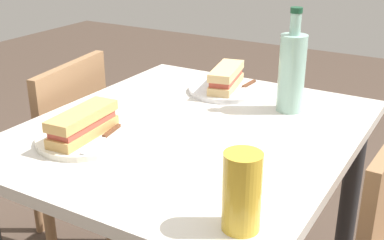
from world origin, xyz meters
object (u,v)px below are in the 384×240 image
object	(u,v)px
plate_near	(84,139)
beer_glass	(242,192)
knife_far	(244,87)
water_bottle	(292,71)
plate_far	(226,90)
baguette_sandwich_near	(83,123)
knife_near	(104,137)
dining_table	(192,171)
chair_near	(54,160)
baguette_sandwich_far	(226,77)

from	to	relation	value
plate_near	beer_glass	xyz separation A→B (m)	(0.14, 0.50, 0.07)
knife_far	water_bottle	world-z (taller)	water_bottle
water_bottle	plate_far	bearing A→B (deg)	-102.74
baguette_sandwich_near	knife_near	distance (m)	0.06
plate_near	water_bottle	distance (m)	0.60
beer_glass	knife_near	bearing A→B (deg)	-109.36
dining_table	chair_near	size ratio (longest dim) A/B	1.12
dining_table	water_bottle	world-z (taller)	water_bottle
dining_table	baguette_sandwich_far	xyz separation A→B (m)	(-0.30, -0.05, 0.18)
baguette_sandwich_near	water_bottle	xyz separation A→B (m)	(-0.47, 0.36, 0.07)
plate_near	baguette_sandwich_far	xyz separation A→B (m)	(-0.52, 0.13, 0.04)
plate_near	plate_far	world-z (taller)	same
baguette_sandwich_far	knife_far	world-z (taller)	baguette_sandwich_far
beer_glass	water_bottle	bearing A→B (deg)	-167.66
chair_near	baguette_sandwich_far	xyz separation A→B (m)	(-0.24, 0.56, 0.33)
plate_far	beer_glass	distance (m)	0.76
plate_far	knife_far	distance (m)	0.06
knife_near	water_bottle	distance (m)	0.56
baguette_sandwich_near	water_bottle	bearing A→B (deg)	142.13
knife_near	knife_far	bearing A→B (deg)	165.77
chair_near	baguette_sandwich_near	xyz separation A→B (m)	(0.28, 0.42, 0.33)
knife_far	beer_glass	size ratio (longest dim) A/B	1.21
chair_near	plate_far	size ratio (longest dim) A/B	3.57
baguette_sandwich_far	chair_near	bearing A→B (deg)	-66.74
water_bottle	dining_table	bearing A→B (deg)	-35.59
knife_far	dining_table	bearing A→B (deg)	-0.10
baguette_sandwich_near	knife_near	world-z (taller)	baguette_sandwich_near
beer_glass	plate_far	bearing A→B (deg)	-151.12
dining_table	plate_far	size ratio (longest dim) A/B	3.99
chair_near	plate_near	xyz separation A→B (m)	(0.28, 0.42, 0.29)
water_bottle	beer_glass	xyz separation A→B (m)	(0.61, 0.13, -0.04)
baguette_sandwich_far	water_bottle	size ratio (longest dim) A/B	0.70
baguette_sandwich_far	water_bottle	world-z (taller)	water_bottle
knife_near	chair_near	bearing A→B (deg)	-119.27
chair_near	baguette_sandwich_far	world-z (taller)	baguette_sandwich_far
chair_near	beer_glass	distance (m)	1.08
knife_far	water_bottle	bearing A→B (deg)	67.21
dining_table	knife_far	xyz separation A→B (m)	(-0.33, 0.00, 0.15)
beer_glass	dining_table	bearing A→B (deg)	-138.92
plate_far	beer_glass	bearing A→B (deg)	28.88
baguette_sandwich_near	knife_near	bearing A→B (deg)	106.61
chair_near	baguette_sandwich_near	size ratio (longest dim) A/B	4.01
knife_far	water_bottle	size ratio (longest dim) A/B	0.61
dining_table	plate_far	bearing A→B (deg)	-170.22
chair_near	knife_far	world-z (taller)	chair_near
baguette_sandwich_near	dining_table	bearing A→B (deg)	139.67
chair_near	baguette_sandwich_near	world-z (taller)	baguette_sandwich_near
beer_glass	plate_near	bearing A→B (deg)	-105.88
plate_near	beer_glass	bearing A→B (deg)	74.12
dining_table	beer_glass	distance (m)	0.52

